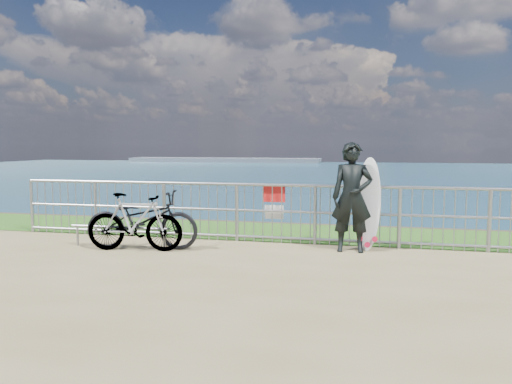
% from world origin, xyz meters
% --- Properties ---
extents(grass_strip, '(120.00, 120.00, 0.00)m').
position_xyz_m(grass_strip, '(0.00, 2.70, 0.01)').
color(grass_strip, '#275B19').
rests_on(grass_strip, ground).
extents(seascape, '(260.00, 260.00, 5.00)m').
position_xyz_m(seascape, '(-43.75, 147.49, -4.03)').
color(seascape, brown).
rests_on(seascape, ground).
extents(railing, '(10.06, 0.10, 1.13)m').
position_xyz_m(railing, '(0.02, 1.60, 0.58)').
color(railing, gray).
rests_on(railing, ground).
extents(surfer, '(0.71, 0.49, 1.90)m').
position_xyz_m(surfer, '(1.68, 1.15, 0.95)').
color(surfer, black).
rests_on(surfer, ground).
extents(surfboard, '(0.47, 0.43, 1.64)m').
position_xyz_m(surfboard, '(1.95, 1.36, 0.76)').
color(surfboard, white).
rests_on(surfboard, ground).
extents(bicycle_near, '(2.08, 1.01, 1.05)m').
position_xyz_m(bicycle_near, '(-1.95, 0.52, 0.52)').
color(bicycle_near, black).
rests_on(bicycle_near, ground).
extents(bicycle_far, '(1.74, 0.68, 1.02)m').
position_xyz_m(bicycle_far, '(-2.01, 0.35, 0.51)').
color(bicycle_far, black).
rests_on(bicycle_far, ground).
extents(bike_rack, '(1.92, 0.05, 0.40)m').
position_xyz_m(bike_rack, '(-2.40, 0.54, 0.33)').
color(bike_rack, gray).
rests_on(bike_rack, ground).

